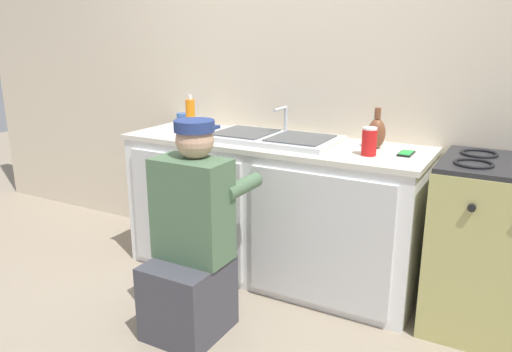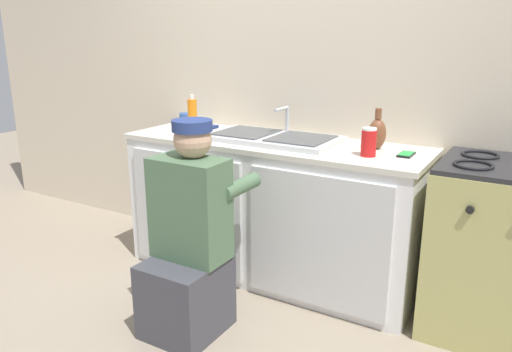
{
  "view_description": "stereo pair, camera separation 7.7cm",
  "coord_description": "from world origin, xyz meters",
  "views": [
    {
      "loc": [
        1.37,
        -2.36,
        1.5
      ],
      "look_at": [
        0.0,
        0.1,
        0.7
      ],
      "focal_mm": 35.0,
      "sensor_mm": 36.0,
      "label": 1
    },
    {
      "loc": [
        1.43,
        -2.32,
        1.5
      ],
      "look_at": [
        0.0,
        0.1,
        0.7
      ],
      "focal_mm": 35.0,
      "sensor_mm": 36.0,
      "label": 2
    }
  ],
  "objects": [
    {
      "name": "counter_cabinet",
      "position": [
        0.0,
        0.29,
        0.42
      ],
      "size": [
        1.85,
        0.62,
        0.85
      ],
      "color": "white",
      "rests_on": "ground_plane"
    },
    {
      "name": "stove_range",
      "position": [
        1.29,
        0.3,
        0.45
      ],
      "size": [
        0.61,
        0.62,
        0.91
      ],
      "color": "tan",
      "rests_on": "ground_plane"
    },
    {
      "name": "soap_bottle_orange",
      "position": [
        -0.57,
        0.25,
        0.99
      ],
      "size": [
        0.06,
        0.06,
        0.25
      ],
      "color": "orange",
      "rests_on": "countertop"
    },
    {
      "name": "countertop",
      "position": [
        0.0,
        0.3,
        0.86
      ],
      "size": [
        1.89,
        0.62,
        0.03
      ],
      "primitive_type": "cube",
      "color": "beige",
      "rests_on": "counter_cabinet"
    },
    {
      "name": "soda_cup_red",
      "position": [
        0.63,
        0.21,
        0.95
      ],
      "size": [
        0.08,
        0.08,
        0.15
      ],
      "color": "red",
      "rests_on": "countertop"
    },
    {
      "name": "vase_decorative",
      "position": [
        0.61,
        0.4,
        0.97
      ],
      "size": [
        0.1,
        0.1,
        0.23
      ],
      "color": "brown",
      "rests_on": "countertop"
    },
    {
      "name": "ground_plane",
      "position": [
        0.0,
        0.0,
        0.0
      ],
      "size": [
        12.0,
        12.0,
        0.0
      ],
      "primitive_type": "plane",
      "color": "gray"
    },
    {
      "name": "back_wall",
      "position": [
        0.0,
        0.65,
        1.25
      ],
      "size": [
        6.0,
        0.1,
        2.5
      ],
      "primitive_type": "cube",
      "color": "beige",
      "rests_on": "ground_plane"
    },
    {
      "name": "plumber_person",
      "position": [
        -0.06,
        -0.48,
        0.46
      ],
      "size": [
        0.42,
        0.61,
        1.1
      ],
      "color": "#3F3F47",
      "rests_on": "ground_plane"
    },
    {
      "name": "coffee_mug",
      "position": [
        -0.76,
        0.42,
        0.93
      ],
      "size": [
        0.13,
        0.08,
        0.09
      ],
      "color": "#335699",
      "rests_on": "countertop"
    },
    {
      "name": "cell_phone",
      "position": [
        0.8,
        0.32,
        0.89
      ],
      "size": [
        0.07,
        0.14,
        0.01
      ],
      "color": "black",
      "rests_on": "countertop"
    },
    {
      "name": "sink_double_basin",
      "position": [
        0.0,
        0.3,
        0.9
      ],
      "size": [
        0.8,
        0.44,
        0.19
      ],
      "color": "silver",
      "rests_on": "countertop"
    }
  ]
}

